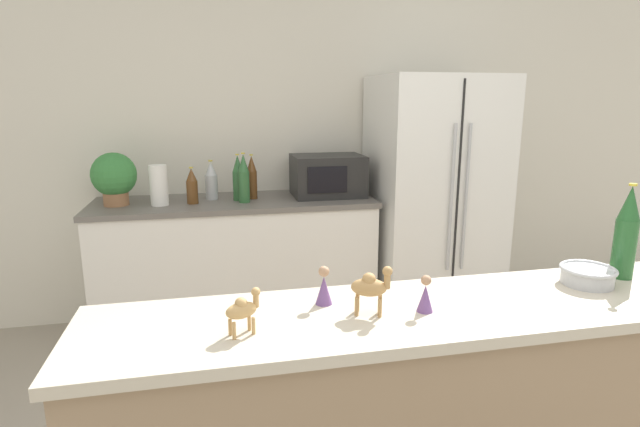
{
  "coord_description": "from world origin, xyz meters",
  "views": [
    {
      "loc": [
        -0.65,
        -0.9,
        1.56
      ],
      "look_at": [
        -0.15,
        1.42,
        1.01
      ],
      "focal_mm": 28.0,
      "sensor_mm": 36.0,
      "label": 1
    }
  ],
  "objects_px": {
    "back_bottle_1": "(238,178)",
    "potted_plant": "(114,177)",
    "camel_figurine_second": "(371,286)",
    "paper_towel_roll": "(159,185)",
    "camel_figurine": "(243,309)",
    "refrigerator": "(433,200)",
    "back_bottle_3": "(252,178)",
    "microwave": "(328,176)",
    "back_bottle_2": "(211,181)",
    "wise_man_figurine_crimson": "(324,288)",
    "back_bottle_0": "(244,179)",
    "back_bottle_4": "(192,186)",
    "wine_bottle": "(626,233)",
    "wise_man_figurine_purple": "(425,296)",
    "fruit_bowl": "(588,275)"
  },
  "relations": [
    {
      "from": "back_bottle_1",
      "to": "potted_plant",
      "type": "bearing_deg",
      "value": 179.97
    },
    {
      "from": "back_bottle_1",
      "to": "camel_figurine_second",
      "type": "height_order",
      "value": "back_bottle_1"
    },
    {
      "from": "paper_towel_roll",
      "to": "camel_figurine",
      "type": "height_order",
      "value": "paper_towel_roll"
    },
    {
      "from": "refrigerator",
      "to": "back_bottle_3",
      "type": "bearing_deg",
      "value": 175.56
    },
    {
      "from": "microwave",
      "to": "back_bottle_2",
      "type": "bearing_deg",
      "value": 177.46
    },
    {
      "from": "wise_man_figurine_crimson",
      "to": "camel_figurine",
      "type": "bearing_deg",
      "value": -148.86
    },
    {
      "from": "camel_figurine_second",
      "to": "back_bottle_0",
      "type": "bearing_deg",
      "value": 97.65
    },
    {
      "from": "back_bottle_4",
      "to": "back_bottle_1",
      "type": "bearing_deg",
      "value": 9.42
    },
    {
      "from": "wine_bottle",
      "to": "camel_figurine",
      "type": "xyz_separation_m",
      "value": [
        -1.37,
        -0.17,
        -0.09
      ]
    },
    {
      "from": "back_bottle_2",
      "to": "back_bottle_4",
      "type": "bearing_deg",
      "value": -135.75
    },
    {
      "from": "back_bottle_4",
      "to": "camel_figurine",
      "type": "bearing_deg",
      "value": -84.25
    },
    {
      "from": "back_bottle_0",
      "to": "wise_man_figurine_crimson",
      "type": "distance_m",
      "value": 1.77
    },
    {
      "from": "refrigerator",
      "to": "back_bottle_3",
      "type": "xyz_separation_m",
      "value": [
        -1.26,
        0.1,
        0.19
      ]
    },
    {
      "from": "potted_plant",
      "to": "back_bottle_2",
      "type": "distance_m",
      "value": 0.6
    },
    {
      "from": "potted_plant",
      "to": "back_bottle_4",
      "type": "bearing_deg",
      "value": -5.99
    },
    {
      "from": "microwave",
      "to": "camel_figurine_second",
      "type": "xyz_separation_m",
      "value": [
        -0.33,
        -1.98,
        -0.03
      ]
    },
    {
      "from": "wine_bottle",
      "to": "wise_man_figurine_purple",
      "type": "relative_size",
      "value": 2.98
    },
    {
      "from": "microwave",
      "to": "fruit_bowl",
      "type": "bearing_deg",
      "value": -75.56
    },
    {
      "from": "back_bottle_1",
      "to": "wine_bottle",
      "type": "xyz_separation_m",
      "value": [
        1.27,
        -1.83,
        0.04
      ]
    },
    {
      "from": "back_bottle_3",
      "to": "paper_towel_roll",
      "type": "bearing_deg",
      "value": -171.17
    },
    {
      "from": "back_bottle_2",
      "to": "fruit_bowl",
      "type": "xyz_separation_m",
      "value": [
        1.28,
        -1.94,
        -0.07
      ]
    },
    {
      "from": "fruit_bowl",
      "to": "wise_man_figurine_crimson",
      "type": "relative_size",
      "value": 1.49
    },
    {
      "from": "microwave",
      "to": "camel_figurine",
      "type": "relative_size",
      "value": 3.73
    },
    {
      "from": "wise_man_figurine_purple",
      "to": "back_bottle_2",
      "type": "bearing_deg",
      "value": 107.12
    },
    {
      "from": "potted_plant",
      "to": "wine_bottle",
      "type": "bearing_deg",
      "value": -41.97
    },
    {
      "from": "fruit_bowl",
      "to": "wise_man_figurine_crimson",
      "type": "bearing_deg",
      "value": 178.33
    },
    {
      "from": "back_bottle_1",
      "to": "back_bottle_2",
      "type": "xyz_separation_m",
      "value": [
        -0.17,
        0.07,
        -0.02
      ]
    },
    {
      "from": "fruit_bowl",
      "to": "camel_figurine",
      "type": "xyz_separation_m",
      "value": [
        -1.2,
        -0.13,
        0.04
      ]
    },
    {
      "from": "back_bottle_2",
      "to": "microwave",
      "type": "bearing_deg",
      "value": -2.54
    },
    {
      "from": "wise_man_figurine_purple",
      "to": "potted_plant",
      "type": "bearing_deg",
      "value": 121.79
    },
    {
      "from": "potted_plant",
      "to": "camel_figurine",
      "type": "height_order",
      "value": "potted_plant"
    },
    {
      "from": "back_bottle_3",
      "to": "wise_man_figurine_purple",
      "type": "relative_size",
      "value": 2.57
    },
    {
      "from": "wise_man_figurine_crimson",
      "to": "wise_man_figurine_purple",
      "type": "distance_m",
      "value": 0.31
    },
    {
      "from": "wise_man_figurine_crimson",
      "to": "wise_man_figurine_purple",
      "type": "xyz_separation_m",
      "value": [
        0.29,
        -0.12,
        -0.0
      ]
    },
    {
      "from": "refrigerator",
      "to": "back_bottle_2",
      "type": "relative_size",
      "value": 6.54
    },
    {
      "from": "camel_figurine",
      "to": "camel_figurine_second",
      "type": "bearing_deg",
      "value": 7.74
    },
    {
      "from": "potted_plant",
      "to": "wise_man_figurine_crimson",
      "type": "height_order",
      "value": "potted_plant"
    },
    {
      "from": "potted_plant",
      "to": "wine_bottle",
      "type": "height_order",
      "value": "wine_bottle"
    },
    {
      "from": "back_bottle_4",
      "to": "wise_man_figurine_crimson",
      "type": "distance_m",
      "value": 1.85
    },
    {
      "from": "microwave",
      "to": "back_bottle_1",
      "type": "distance_m",
      "value": 0.61
    },
    {
      "from": "wine_bottle",
      "to": "fruit_bowl",
      "type": "xyz_separation_m",
      "value": [
        -0.17,
        -0.04,
        -0.13
      ]
    },
    {
      "from": "back_bottle_3",
      "to": "camel_figurine",
      "type": "xyz_separation_m",
      "value": [
        -0.19,
        -2.04,
        -0.05
      ]
    },
    {
      "from": "wine_bottle",
      "to": "wise_man_figurine_crimson",
      "type": "distance_m",
      "value": 1.12
    },
    {
      "from": "wine_bottle",
      "to": "back_bottle_0",
      "type": "bearing_deg",
      "value": 125.3
    },
    {
      "from": "refrigerator",
      "to": "wise_man_figurine_purple",
      "type": "height_order",
      "value": "refrigerator"
    },
    {
      "from": "back_bottle_0",
      "to": "wine_bottle",
      "type": "bearing_deg",
      "value": -54.7
    },
    {
      "from": "back_bottle_1",
      "to": "wine_bottle",
      "type": "bearing_deg",
      "value": -55.19
    },
    {
      "from": "wise_man_figurine_purple",
      "to": "back_bottle_3",
      "type": "bearing_deg",
      "value": 100.21
    },
    {
      "from": "back_bottle_3",
      "to": "fruit_bowl",
      "type": "height_order",
      "value": "back_bottle_3"
    },
    {
      "from": "wine_bottle",
      "to": "wise_man_figurine_purple",
      "type": "bearing_deg",
      "value": -170.99
    }
  ]
}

